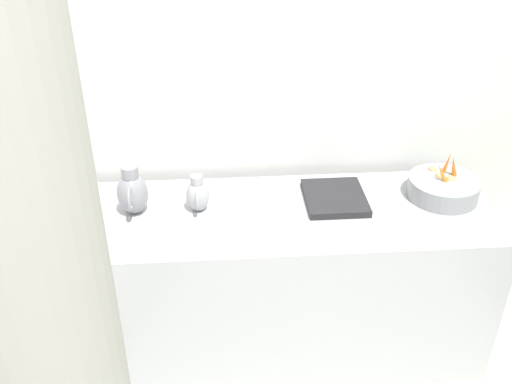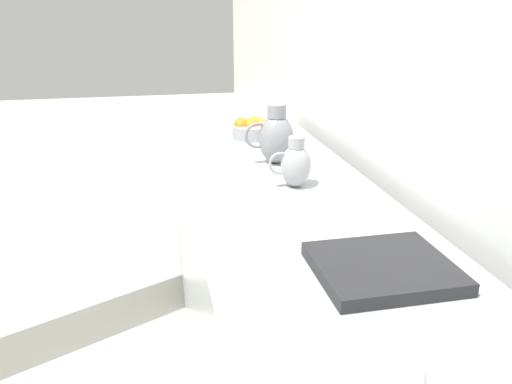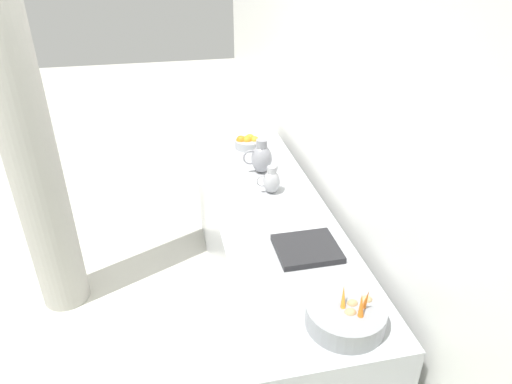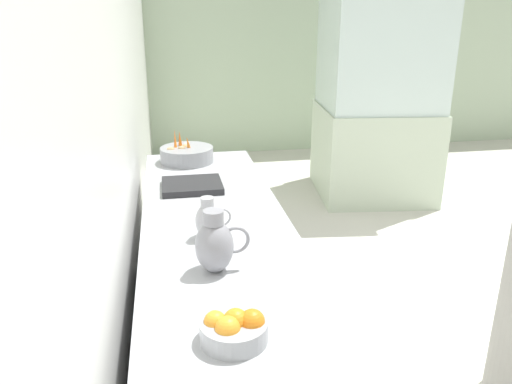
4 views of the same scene
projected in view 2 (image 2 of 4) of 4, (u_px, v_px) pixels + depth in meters
prep_counter at (288, 306)px, 1.94m from camera, size 0.71×2.68×0.88m
orange_bowl at (252, 129)px, 2.59m from camera, size 0.21×0.21×0.10m
metal_pitcher_tall at (276, 137)px, 2.15m from camera, size 0.21×0.15×0.25m
metal_pitcher_short at (295, 164)px, 1.88m from camera, size 0.16×0.11×0.19m
counter_sink_basin at (383, 268)px, 1.28m from camera, size 0.34×0.30×0.04m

